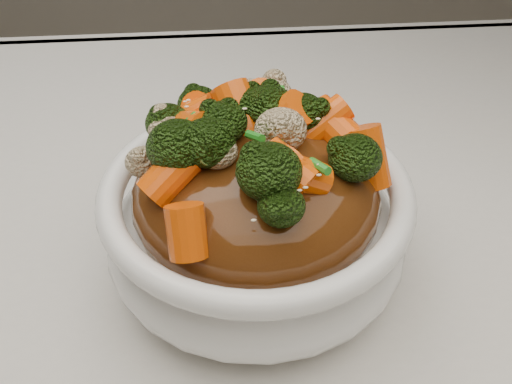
{
  "coord_description": "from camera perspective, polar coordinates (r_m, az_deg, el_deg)",
  "views": [
    {
      "loc": [
        0.02,
        -0.32,
        1.09
      ],
      "look_at": [
        0.04,
        -0.01,
        0.82
      ],
      "focal_mm": 42.0,
      "sensor_mm": 36.0,
      "label": 1
    }
  ],
  "objects": [
    {
      "name": "scallions",
      "position": [
        0.37,
        -0.0,
        7.04
      ],
      "size": [
        0.16,
        0.16,
        0.02
      ],
      "primitive_type": null,
      "rotation": [
        0.0,
        0.0,
        0.33
      ],
      "color": "#207C1C",
      "rests_on": "sauce_base"
    },
    {
      "name": "cauliflower",
      "position": [
        0.38,
        -0.0,
        6.53
      ],
      "size": [
        0.22,
        0.22,
        0.04
      ],
      "primitive_type": null,
      "rotation": [
        0.0,
        0.0,
        0.33
      ],
      "color": "beige",
      "rests_on": "sauce_base"
    },
    {
      "name": "broccoli",
      "position": [
        0.37,
        -0.0,
        6.78
      ],
      "size": [
        0.22,
        0.22,
        0.04
      ],
      "primitive_type": null,
      "rotation": [
        0.0,
        0.0,
        0.33
      ],
      "color": "black",
      "rests_on": "sauce_base"
    },
    {
      "name": "sauce_base",
      "position": [
        0.41,
        -0.0,
        -0.32
      ],
      "size": [
        0.22,
        0.22,
        0.09
      ],
      "primitive_type": "ellipsoid",
      "rotation": [
        0.0,
        0.0,
        0.33
      ],
      "color": "#4C260D",
      "rests_on": "bowl"
    },
    {
      "name": "tablecloth",
      "position": [
        0.48,
        -5.06,
        -8.42
      ],
      "size": [
        1.2,
        0.8,
        0.04
      ],
      "primitive_type": "cube",
      "color": "silver",
      "rests_on": "dining_table"
    },
    {
      "name": "carrots",
      "position": [
        0.37,
        -0.0,
        6.91
      ],
      "size": [
        0.22,
        0.22,
        0.05
      ],
      "primitive_type": null,
      "rotation": [
        0.0,
        0.0,
        0.33
      ],
      "color": "#F75708",
      "rests_on": "sauce_base"
    },
    {
      "name": "sesame_seeds",
      "position": [
        0.37,
        0.0,
        7.04
      ],
      "size": [
        0.19,
        0.19,
        0.01
      ],
      "primitive_type": null,
      "rotation": [
        0.0,
        0.0,
        0.33
      ],
      "color": "beige",
      "rests_on": "sauce_base"
    },
    {
      "name": "bowl",
      "position": [
        0.43,
        -0.0,
        -3.28
      ],
      "size": [
        0.27,
        0.27,
        0.08
      ],
      "primitive_type": null,
      "rotation": [
        0.0,
        0.0,
        0.33
      ],
      "color": "white",
      "rests_on": "tablecloth"
    }
  ]
}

